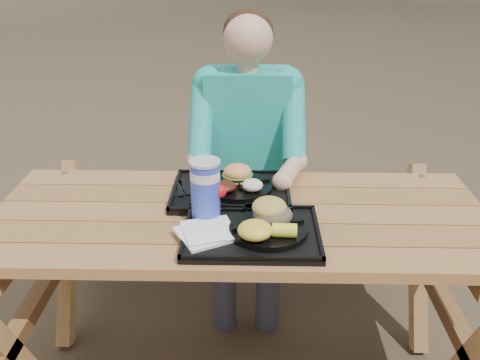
{
  "coord_description": "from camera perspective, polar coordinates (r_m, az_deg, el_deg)",
  "views": [
    {
      "loc": [
        0.04,
        -1.71,
        1.66
      ],
      "look_at": [
        0.0,
        0.0,
        0.88
      ],
      "focal_mm": 40.0,
      "sensor_mm": 36.0,
      "label": 1
    }
  ],
  "objects": [
    {
      "name": "sandwich",
      "position": [
        1.77,
        3.55,
        -2.62
      ],
      "size": [
        0.12,
        0.12,
        0.13
      ],
      "primitive_type": null,
      "color": "gold",
      "rests_on": "plate_near"
    },
    {
      "name": "corn_cob",
      "position": [
        1.7,
        4.77,
        -5.37
      ],
      "size": [
        0.08,
        0.08,
        0.05
      ],
      "primitive_type": null,
      "rotation": [
        0.0,
        0.0,
        -0.05
      ],
      "color": "#FFFA35",
      "rests_on": "plate_near"
    },
    {
      "name": "condiment_mustard",
      "position": [
        1.89,
        2.81,
        -3.14
      ],
      "size": [
        0.04,
        0.04,
        0.03
      ],
      "primitive_type": "cylinder",
      "color": "yellow",
      "rests_on": "tray_near"
    },
    {
      "name": "mac_cheese",
      "position": [
        1.69,
        1.62,
        -5.37
      ],
      "size": [
        0.11,
        0.11,
        0.06
      ],
      "primitive_type": "ellipsoid",
      "color": "yellow",
      "rests_on": "plate_near"
    },
    {
      "name": "soda_cup",
      "position": [
        1.82,
        -3.71,
        -1.18
      ],
      "size": [
        0.1,
        0.1,
        0.2
      ],
      "primitive_type": "cylinder",
      "color": "#1930C1",
      "rests_on": "tray_near"
    },
    {
      "name": "tray_near",
      "position": [
        1.79,
        1.25,
        -5.76
      ],
      "size": [
        0.45,
        0.35,
        0.02
      ],
      "primitive_type": "cube",
      "color": "black",
      "rests_on": "picnic_table"
    },
    {
      "name": "cutlery_far",
      "position": [
        2.09,
        -5.87,
        -0.78
      ],
      "size": [
        0.07,
        0.14,
        0.01
      ],
      "primitive_type": "cube",
      "rotation": [
        0.0,
        0.0,
        0.36
      ],
      "color": "black",
      "rests_on": "tray_far"
    },
    {
      "name": "plate_far",
      "position": [
        2.06,
        -0.12,
        -0.74
      ],
      "size": [
        0.26,
        0.26,
        0.02
      ],
      "primitive_type": "cylinder",
      "color": "black",
      "rests_on": "tray_far"
    },
    {
      "name": "condiment_bbq",
      "position": [
        1.89,
        1.04,
        -3.12
      ],
      "size": [
        0.04,
        0.04,
        0.03
      ],
      "primitive_type": "cylinder",
      "color": "black",
      "rests_on": "tray_near"
    },
    {
      "name": "baked_beans",
      "position": [
        2.0,
        -1.6,
        -0.7
      ],
      "size": [
        0.08,
        0.08,
        0.04
      ],
      "primitive_type": "ellipsoid",
      "color": "#48180E",
      "rests_on": "plate_far"
    },
    {
      "name": "tray_far",
      "position": [
        2.06,
        -0.96,
        -1.35
      ],
      "size": [
        0.45,
        0.35,
        0.02
      ],
      "primitive_type": "cube",
      "color": "black",
      "rests_on": "picnic_table"
    },
    {
      "name": "napkin_stack",
      "position": [
        1.76,
        -3.72,
        -5.65
      ],
      "size": [
        0.23,
        0.23,
        0.02
      ],
      "primitive_type": "cube",
      "rotation": [
        0.0,
        0.0,
        0.51
      ],
      "color": "white",
      "rests_on": "tray_near"
    },
    {
      "name": "picnic_table",
      "position": [
        2.14,
        0.0,
        -12.4
      ],
      "size": [
        1.8,
        1.49,
        0.75
      ],
      "primitive_type": null,
      "color": "#999999",
      "rests_on": "ground"
    },
    {
      "name": "diner",
      "position": [
        2.52,
        0.78,
        0.65
      ],
      "size": [
        0.48,
        0.84,
        1.28
      ],
      "primitive_type": null,
      "color": "#1BBDB3",
      "rests_on": "ground"
    },
    {
      "name": "plate_near",
      "position": [
        1.77,
        3.04,
        -5.3
      ],
      "size": [
        0.26,
        0.26,
        0.02
      ],
      "primitive_type": "cylinder",
      "color": "black",
      "rests_on": "tray_near"
    },
    {
      "name": "burger",
      "position": [
        2.08,
        -0.26,
        1.25
      ],
      "size": [
        0.11,
        0.11,
        0.1
      ],
      "primitive_type": null,
      "color": "#E89652",
      "rests_on": "plate_far"
    },
    {
      "name": "potato_salad",
      "position": [
        2.0,
        1.34,
        -0.56
      ],
      "size": [
        0.08,
        0.08,
        0.04
      ],
      "primitive_type": "ellipsoid",
      "color": "white",
      "rests_on": "plate_far"
    }
  ]
}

